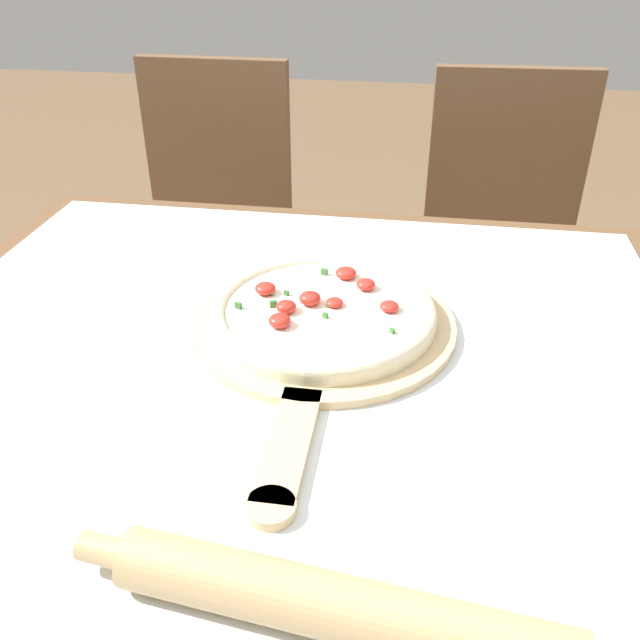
# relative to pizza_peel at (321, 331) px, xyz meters

# --- Properties ---
(dining_table) EXTENTS (1.11, 1.04, 0.72)m
(dining_table) POSITION_rel_pizza_peel_xyz_m (-0.04, -0.08, -0.12)
(dining_table) COLOR brown
(dining_table) RESTS_ON ground_plane
(towel_cloth) EXTENTS (1.03, 0.96, 0.00)m
(towel_cloth) POSITION_rel_pizza_peel_xyz_m (-0.04, -0.08, -0.01)
(towel_cloth) COLOR silver
(towel_cloth) RESTS_ON dining_table
(pizza_peel) EXTENTS (0.36, 0.54, 0.01)m
(pizza_peel) POSITION_rel_pizza_peel_xyz_m (0.00, 0.00, 0.00)
(pizza_peel) COLOR #D6B784
(pizza_peel) RESTS_ON towel_cloth
(pizza) EXTENTS (0.30, 0.30, 0.04)m
(pizza) POSITION_rel_pizza_peel_xyz_m (-0.00, 0.02, 0.02)
(pizza) COLOR beige
(pizza) RESTS_ON pizza_peel
(rolling_pin) EXTENTS (0.46, 0.09, 0.05)m
(rolling_pin) POSITION_rel_pizza_peel_xyz_m (0.08, -0.42, 0.02)
(rolling_pin) COLOR tan
(rolling_pin) RESTS_ON towel_cloth
(chair_left) EXTENTS (0.40, 0.40, 0.91)m
(chair_left) POSITION_rel_pizza_peel_xyz_m (-0.41, 0.82, -0.21)
(chair_left) COLOR brown
(chair_left) RESTS_ON ground_plane
(chair_right) EXTENTS (0.42, 0.42, 0.91)m
(chair_right) POSITION_rel_pizza_peel_xyz_m (0.32, 0.82, -0.21)
(chair_right) COLOR brown
(chair_right) RESTS_ON ground_plane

